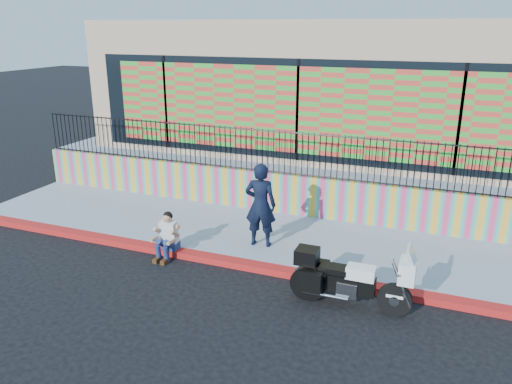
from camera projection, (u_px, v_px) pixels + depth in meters
The scene contains 10 objects.
ground at pixel (240, 267), 11.08m from camera, with size 90.00×90.00×0.00m, color black.
red_curb at pixel (240, 264), 11.05m from camera, with size 16.00×0.30×0.15m, color #BA2B0D.
sidewalk at pixel (266, 236), 12.51m from camera, with size 16.00×3.00×0.15m, color #868DA1.
mural_wall at pixel (286, 193), 13.72m from camera, with size 16.00×0.20×1.10m, color #E23B71.
metal_fence at pixel (287, 153), 13.36m from camera, with size 15.80×0.04×1.20m, color black, non-canonical shape.
elevated_platform at pixel (330, 154), 18.25m from camera, with size 16.00×10.00×1.25m, color #868DA1.
storefront_building at pixel (332, 82), 17.22m from camera, with size 14.00×8.06×4.00m.
police_motorcycle at pixel (349, 278), 9.36m from camera, with size 2.27×0.75×1.41m.
police_officer at pixel (260, 205), 11.53m from camera, with size 0.73×0.48×2.00m, color black.
seated_man at pixel (166, 240), 11.37m from camera, with size 0.54×0.71×1.06m.
Camera 1 is at (3.98, -9.15, 5.10)m, focal length 35.00 mm.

